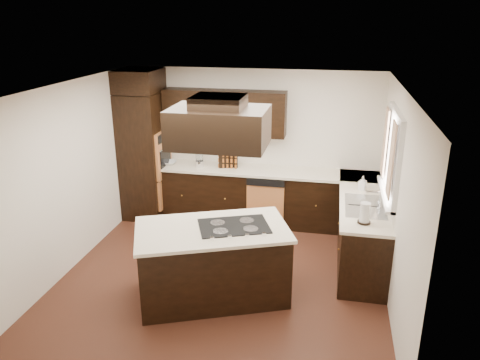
# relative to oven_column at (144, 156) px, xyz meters

# --- Properties ---
(floor) EXTENTS (4.20, 4.20, 0.02)m
(floor) POSITION_rel_oven_column_xyz_m (1.78, -1.71, -1.07)
(floor) COLOR brown
(floor) RESTS_ON ground
(ceiling) EXTENTS (4.20, 4.20, 0.02)m
(ceiling) POSITION_rel_oven_column_xyz_m (1.78, -1.71, 1.45)
(ceiling) COLOR white
(ceiling) RESTS_ON ground
(wall_back) EXTENTS (4.20, 0.02, 2.50)m
(wall_back) POSITION_rel_oven_column_xyz_m (1.78, 0.40, 0.19)
(wall_back) COLOR silver
(wall_back) RESTS_ON ground
(wall_front) EXTENTS (4.20, 0.02, 2.50)m
(wall_front) POSITION_rel_oven_column_xyz_m (1.78, -3.81, 0.19)
(wall_front) COLOR silver
(wall_front) RESTS_ON ground
(wall_left) EXTENTS (0.02, 4.20, 2.50)m
(wall_left) POSITION_rel_oven_column_xyz_m (-0.33, -1.71, 0.19)
(wall_left) COLOR silver
(wall_left) RESTS_ON ground
(wall_right) EXTENTS (0.02, 4.20, 2.50)m
(wall_right) POSITION_rel_oven_column_xyz_m (3.88, -1.71, 0.19)
(wall_right) COLOR silver
(wall_right) RESTS_ON ground
(oven_column) EXTENTS (0.65, 0.75, 2.12)m
(oven_column) POSITION_rel_oven_column_xyz_m (0.00, 0.00, 0.00)
(oven_column) COLOR black
(oven_column) RESTS_ON floor
(wall_oven_face) EXTENTS (0.05, 0.62, 0.78)m
(wall_oven_face) POSITION_rel_oven_column_xyz_m (0.35, 0.00, 0.06)
(wall_oven_face) COLOR #D78145
(wall_oven_face) RESTS_ON oven_column
(base_cabinets_back) EXTENTS (2.93, 0.60, 0.88)m
(base_cabinets_back) POSITION_rel_oven_column_xyz_m (1.81, 0.09, -0.62)
(base_cabinets_back) COLOR black
(base_cabinets_back) RESTS_ON floor
(base_cabinets_right) EXTENTS (0.60, 2.40, 0.88)m
(base_cabinets_right) POSITION_rel_oven_column_xyz_m (3.58, -0.80, -0.62)
(base_cabinets_right) COLOR black
(base_cabinets_right) RESTS_ON floor
(countertop_back) EXTENTS (2.93, 0.63, 0.04)m
(countertop_back) POSITION_rel_oven_column_xyz_m (1.81, 0.08, -0.16)
(countertop_back) COLOR beige
(countertop_back) RESTS_ON base_cabinets_back
(countertop_right) EXTENTS (0.63, 2.40, 0.04)m
(countertop_right) POSITION_rel_oven_column_xyz_m (3.56, -0.80, -0.16)
(countertop_right) COLOR beige
(countertop_right) RESTS_ON base_cabinets_right
(upper_cabinets) EXTENTS (2.00, 0.34, 0.72)m
(upper_cabinets) POSITION_rel_oven_column_xyz_m (1.34, 0.23, 0.75)
(upper_cabinets) COLOR black
(upper_cabinets) RESTS_ON wall_back
(dishwasher_front) EXTENTS (0.60, 0.05, 0.72)m
(dishwasher_front) POSITION_rel_oven_column_xyz_m (2.10, -0.20, -0.66)
(dishwasher_front) COLOR #D78145
(dishwasher_front) RESTS_ON floor
(window_frame) EXTENTS (0.06, 1.32, 1.12)m
(window_frame) POSITION_rel_oven_column_xyz_m (3.85, -1.16, 0.59)
(window_frame) COLOR silver
(window_frame) RESTS_ON wall_right
(window_pane) EXTENTS (0.00, 1.20, 1.00)m
(window_pane) POSITION_rel_oven_column_xyz_m (3.87, -1.16, 0.59)
(window_pane) COLOR white
(window_pane) RESTS_ON wall_right
(curtain_left) EXTENTS (0.02, 0.34, 0.90)m
(curtain_left) POSITION_rel_oven_column_xyz_m (3.79, -1.57, 0.64)
(curtain_left) COLOR #F6E1C3
(curtain_left) RESTS_ON wall_right
(curtain_right) EXTENTS (0.02, 0.34, 0.90)m
(curtain_right) POSITION_rel_oven_column_xyz_m (3.79, -0.74, 0.64)
(curtain_right) COLOR #F6E1C3
(curtain_right) RESTS_ON wall_right
(sink_rim) EXTENTS (0.52, 0.84, 0.01)m
(sink_rim) POSITION_rel_oven_column_xyz_m (3.58, -1.16, -0.14)
(sink_rim) COLOR silver
(sink_rim) RESTS_ON countertop_right
(island) EXTENTS (1.97, 1.53, 0.88)m
(island) POSITION_rel_oven_column_xyz_m (1.76, -2.21, -0.62)
(island) COLOR black
(island) RESTS_ON floor
(island_top) EXTENTS (2.05, 1.61, 0.04)m
(island_top) POSITION_rel_oven_column_xyz_m (1.76, -2.21, -0.16)
(island_top) COLOR beige
(island_top) RESTS_ON island
(cooktop) EXTENTS (0.97, 0.82, 0.01)m
(cooktop) POSITION_rel_oven_column_xyz_m (2.00, -2.11, -0.13)
(cooktop) COLOR black
(cooktop) RESTS_ON island_top
(range_hood) EXTENTS (1.05, 0.72, 0.42)m
(range_hood) POSITION_rel_oven_column_xyz_m (1.88, -2.25, 1.10)
(range_hood) COLOR black
(range_hood) RESTS_ON ceiling
(hood_duct) EXTENTS (0.55, 0.50, 0.13)m
(hood_duct) POSITION_rel_oven_column_xyz_m (1.88, -2.25, 1.38)
(hood_duct) COLOR black
(hood_duct) RESTS_ON ceiling
(blender_base) EXTENTS (0.15, 0.15, 0.10)m
(blender_base) POSITION_rel_oven_column_xyz_m (0.95, 0.05, -0.09)
(blender_base) COLOR silver
(blender_base) RESTS_ON countertop_back
(blender_pitcher) EXTENTS (0.13, 0.13, 0.26)m
(blender_pitcher) POSITION_rel_oven_column_xyz_m (0.95, 0.05, 0.09)
(blender_pitcher) COLOR silver
(blender_pitcher) RESTS_ON blender_base
(spice_rack) EXTENTS (0.32, 0.18, 0.26)m
(spice_rack) POSITION_rel_oven_column_xyz_m (1.43, 0.10, -0.01)
(spice_rack) COLOR black
(spice_rack) RESTS_ON countertop_back
(mixing_bowl) EXTENTS (0.25, 0.25, 0.06)m
(mixing_bowl) POSITION_rel_oven_column_xyz_m (0.42, 0.05, -0.11)
(mixing_bowl) COLOR silver
(mixing_bowl) RESTS_ON countertop_back
(soap_bottle) EXTENTS (0.12, 0.12, 0.21)m
(soap_bottle) POSITION_rel_oven_column_xyz_m (3.56, -0.53, -0.04)
(soap_bottle) COLOR silver
(soap_bottle) RESTS_ON countertop_right
(paper_towel) EXTENTS (0.13, 0.13, 0.26)m
(paper_towel) POSITION_rel_oven_column_xyz_m (3.53, -1.70, -0.01)
(paper_towel) COLOR silver
(paper_towel) RESTS_ON countertop_right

